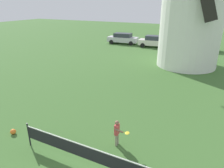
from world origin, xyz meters
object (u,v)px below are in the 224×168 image
(tennis_net, at_px, (87,153))
(parked_car_silver, at_px, (123,38))
(stray_ball, at_px, (13,132))
(player_far, at_px, (117,132))
(parked_car_green, at_px, (202,44))
(parked_car_cream, at_px, (154,41))

(tennis_net, bearing_deg, parked_car_silver, 110.88)
(tennis_net, distance_m, stray_ball, 4.33)
(tennis_net, relative_size, player_far, 4.96)
(parked_car_silver, relative_size, parked_car_green, 1.10)
(parked_car_green, bearing_deg, parked_car_silver, -178.54)
(player_far, relative_size, parked_car_cream, 0.27)
(parked_car_cream, height_order, parked_car_green, same)
(parked_car_cream, bearing_deg, stray_ball, -90.53)
(parked_car_silver, height_order, parked_car_green, same)
(parked_car_green, bearing_deg, tennis_net, -94.72)
(stray_ball, height_order, parked_car_cream, parked_car_cream)
(player_far, distance_m, stray_ball, 4.95)
(parked_car_silver, distance_m, parked_car_cream, 4.94)
(parked_car_cream, bearing_deg, parked_car_silver, 175.37)
(parked_car_cream, bearing_deg, tennis_net, -80.04)
(stray_ball, relative_size, parked_car_green, 0.06)
(stray_ball, bearing_deg, parked_car_cream, 89.47)
(parked_car_silver, distance_m, parked_car_green, 10.98)
(player_far, bearing_deg, parked_car_cream, 101.77)
(stray_ball, distance_m, parked_car_silver, 23.85)
(player_far, distance_m, parked_car_silver, 23.84)
(tennis_net, xyz_separation_m, player_far, (0.40, 1.70, -0.01))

